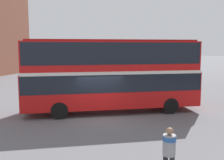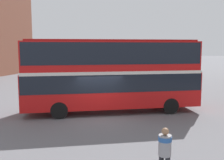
{
  "view_description": "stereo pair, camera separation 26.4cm",
  "coord_description": "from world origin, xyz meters",
  "px_view_note": "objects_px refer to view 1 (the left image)",
  "views": [
    {
      "loc": [
        4.3,
        -14.67,
        4.23
      ],
      "look_at": [
        0.3,
        1.63,
        2.11
      ],
      "focal_mm": 42.0,
      "sensor_mm": 36.0,
      "label": 1
    },
    {
      "loc": [
        4.56,
        -14.6,
        4.23
      ],
      "look_at": [
        0.3,
        1.63,
        2.11
      ],
      "focal_mm": 42.0,
      "sensor_mm": 36.0,
      "label": 2
    }
  ],
  "objects_px": {
    "pedestrian_foreground": "(169,148)",
    "double_decker_bus": "(112,71)",
    "parked_car_kerb_far": "(144,80)",
    "parked_car_kerb_near": "(79,74)"
  },
  "relations": [
    {
      "from": "pedestrian_foreground",
      "to": "double_decker_bus",
      "type": "bearing_deg",
      "value": -116.57
    },
    {
      "from": "pedestrian_foreground",
      "to": "parked_car_kerb_far",
      "type": "relative_size",
      "value": 0.37
    },
    {
      "from": "pedestrian_foreground",
      "to": "parked_car_kerb_far",
      "type": "distance_m",
      "value": 19.08
    },
    {
      "from": "pedestrian_foreground",
      "to": "parked_car_kerb_near",
      "type": "height_order",
      "value": "pedestrian_foreground"
    },
    {
      "from": "double_decker_bus",
      "to": "parked_car_kerb_far",
      "type": "distance_m",
      "value": 10.82
    },
    {
      "from": "parked_car_kerb_near",
      "to": "parked_car_kerb_far",
      "type": "height_order",
      "value": "parked_car_kerb_near"
    },
    {
      "from": "pedestrian_foreground",
      "to": "parked_car_kerb_near",
      "type": "bearing_deg",
      "value": -114.48
    },
    {
      "from": "double_decker_bus",
      "to": "parked_car_kerb_far",
      "type": "bearing_deg",
      "value": 61.32
    },
    {
      "from": "parked_car_kerb_near",
      "to": "parked_car_kerb_far",
      "type": "xyz_separation_m",
      "value": [
        8.56,
        -3.67,
        -0.02
      ]
    },
    {
      "from": "pedestrian_foreground",
      "to": "parked_car_kerb_far",
      "type": "xyz_separation_m",
      "value": [
        -3.06,
        18.83,
        -0.27
      ]
    }
  ]
}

